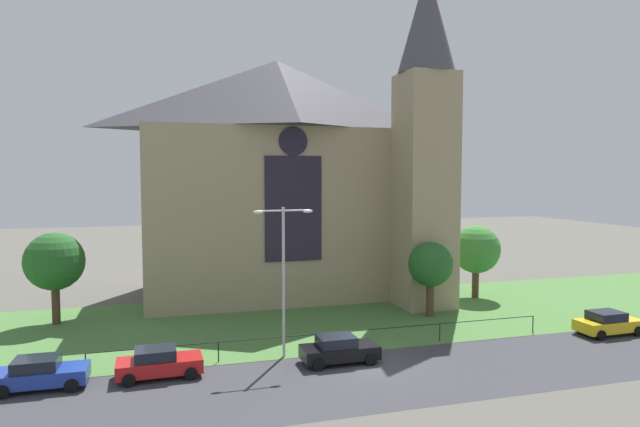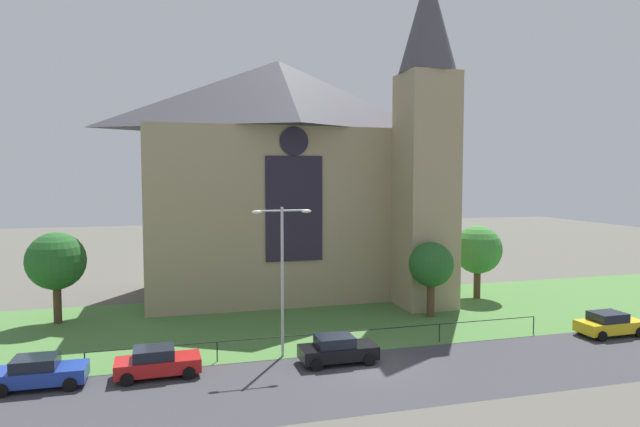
% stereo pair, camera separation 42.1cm
% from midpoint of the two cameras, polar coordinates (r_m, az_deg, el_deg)
% --- Properties ---
extents(ground, '(160.00, 160.00, 0.00)m').
position_cam_midpoint_polar(ground, '(39.81, -0.52, -10.86)').
color(ground, '#56544C').
extents(road_asphalt, '(120.00, 8.00, 0.01)m').
position_cam_midpoint_polar(road_asphalt, '(28.97, 6.14, -16.64)').
color(road_asphalt, '#38383D').
rests_on(road_asphalt, ground).
extents(grass_verge, '(120.00, 20.00, 0.01)m').
position_cam_midpoint_polar(grass_verge, '(37.96, 0.31, -11.60)').
color(grass_verge, '#477538').
rests_on(grass_verge, ground).
extents(church_building, '(23.20, 16.20, 26.00)m').
position_cam_midpoint_polar(church_building, '(46.70, -3.69, 4.05)').
color(church_building, tan).
rests_on(church_building, ground).
extents(iron_railing, '(27.02, 0.07, 1.13)m').
position_cam_midpoint_polar(iron_railing, '(32.34, 1.27, -12.62)').
color(iron_railing, black).
rests_on(iron_railing, ground).
extents(tree_right_near, '(3.23, 3.23, 5.43)m').
position_cam_midpoint_polar(tree_right_near, '(40.20, 11.22, -5.32)').
color(tree_right_near, '#4C3823').
rests_on(tree_right_near, ground).
extents(tree_right_far, '(3.99, 3.99, 6.08)m').
position_cam_midpoint_polar(tree_right_far, '(47.18, 15.81, -3.67)').
color(tree_right_far, '#4C3823').
rests_on(tree_right_far, ground).
extents(tree_left_far, '(3.97, 3.97, 6.34)m').
position_cam_midpoint_polar(tree_left_far, '(41.59, -26.35, -4.57)').
color(tree_left_far, '#4C3823').
rests_on(tree_left_far, ground).
extents(streetlamp_near, '(3.37, 0.26, 8.46)m').
position_cam_midpoint_polar(streetlamp_near, '(30.50, -4.25, -5.14)').
color(streetlamp_near, '#B2B2B7').
rests_on(streetlamp_near, ground).
extents(parked_car_blue, '(4.23, 2.07, 1.51)m').
position_cam_midpoint_polar(parked_car_blue, '(30.32, -27.67, -14.64)').
color(parked_car_blue, '#1E3899').
rests_on(parked_car_blue, ground).
extents(parked_car_red, '(4.25, 2.12, 1.51)m').
position_cam_midpoint_polar(parked_car_red, '(29.69, -16.97, -14.75)').
color(parked_car_red, '#B21919').
rests_on(parked_car_red, ground).
extents(parked_car_black, '(4.21, 2.05, 1.51)m').
position_cam_midpoint_polar(parked_car_black, '(30.51, 1.59, -14.06)').
color(parked_car_black, black).
rests_on(parked_car_black, ground).
extents(parked_car_yellow, '(4.24, 2.09, 1.51)m').
position_cam_midpoint_polar(parked_car_yellow, '(40.04, 27.70, -10.14)').
color(parked_car_yellow, gold).
rests_on(parked_car_yellow, ground).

